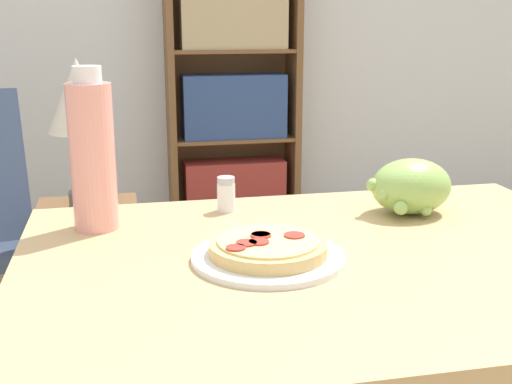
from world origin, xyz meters
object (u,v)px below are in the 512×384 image
(bookshelf, at_px, (233,102))
(table_lamp, at_px, (79,103))
(grape_bunch, at_px, (410,187))
(salt_shaker, at_px, (226,194))
(pizza_on_plate, at_px, (268,251))
(drink_bottle, at_px, (92,154))
(side_table, at_px, (91,279))

(bookshelf, relative_size, table_lamp, 2.94)
(grape_bunch, relative_size, salt_shaker, 2.44)
(pizza_on_plate, xyz_separation_m, grape_bunch, (0.32, 0.19, 0.04))
(drink_bottle, distance_m, bookshelf, 2.45)
(salt_shaker, xyz_separation_m, side_table, (-0.33, 0.97, -0.55))
(grape_bunch, distance_m, side_table, 1.38)
(bookshelf, distance_m, table_lamp, 1.52)
(pizza_on_plate, bearing_deg, bookshelf, 81.29)
(pizza_on_plate, distance_m, bookshelf, 2.60)
(drink_bottle, bearing_deg, side_table, 94.51)
(drink_bottle, relative_size, table_lamp, 0.57)
(table_lamp, bearing_deg, bookshelf, 60.71)
(drink_bottle, bearing_deg, grape_bunch, -2.93)
(drink_bottle, height_order, salt_shaker, drink_bottle)
(table_lamp, bearing_deg, side_table, 0.00)
(grape_bunch, height_order, table_lamp, table_lamp)
(pizza_on_plate, xyz_separation_m, drink_bottle, (-0.27, 0.22, 0.12))
(table_lamp, bearing_deg, drink_bottle, -85.49)
(bookshelf, bearing_deg, side_table, -119.29)
(grape_bunch, bearing_deg, salt_shaker, 165.85)
(drink_bottle, relative_size, bookshelf, 0.19)
(pizza_on_plate, relative_size, side_table, 0.46)
(bookshelf, height_order, side_table, bookshelf)
(grape_bunch, bearing_deg, table_lamp, 122.29)
(salt_shaker, bearing_deg, pizza_on_plate, -85.68)
(salt_shaker, bearing_deg, bookshelf, 79.76)
(grape_bunch, relative_size, table_lamp, 0.33)
(grape_bunch, distance_m, salt_shaker, 0.35)
(pizza_on_plate, height_order, side_table, pizza_on_plate)
(pizza_on_plate, distance_m, drink_bottle, 0.36)
(grape_bunch, height_order, bookshelf, bookshelf)
(pizza_on_plate, relative_size, bookshelf, 0.16)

